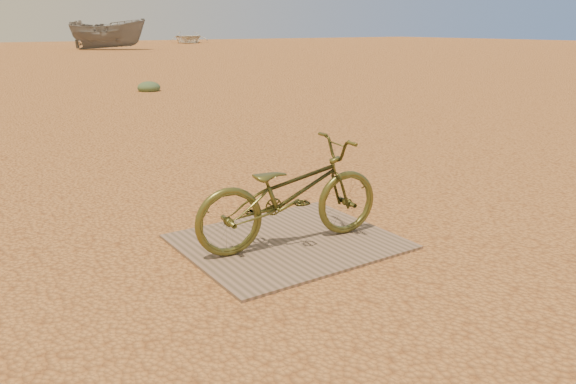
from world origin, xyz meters
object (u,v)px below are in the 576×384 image
plywood_board (288,242)px  boat_mid_right (108,34)px  boat_far_right (188,37)px  bicycle (290,193)px

plywood_board → boat_mid_right: bearing=75.2°
plywood_board → boat_mid_right: boat_mid_right is taller
boat_mid_right → boat_far_right: (10.85, 11.26, -0.50)m
plywood_board → bicycle: size_ratio=1.04×
boat_mid_right → plywood_board: bearing=-158.1°
plywood_board → boat_far_right: boat_far_right is taller
boat_mid_right → boat_far_right: 15.64m
plywood_board → boat_far_right: (20.43, 47.57, 0.52)m
bicycle → boat_mid_right: 37.61m
boat_mid_right → boat_far_right: boat_mid_right is taller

